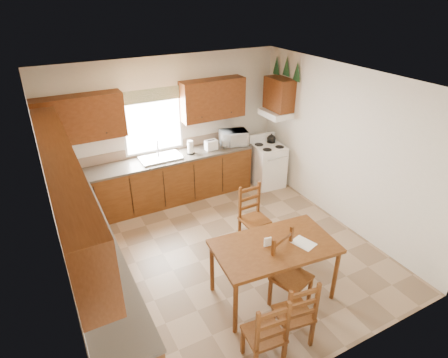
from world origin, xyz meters
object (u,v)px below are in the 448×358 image
chair_near_left (264,330)px  chair_near_right (294,309)px  chair_far_left (292,273)px  microwave (234,138)px  stove (268,166)px  chair_far_right (255,217)px  dining_table (273,270)px

chair_near_left → chair_near_right: 0.47m
chair_near_left → chair_far_left: chair_far_left is taller
microwave → chair_far_left: (-0.97, -3.25, -0.54)m
chair_near_right → chair_far_left: bearing=-115.8°
chair_far_left → stove: bearing=42.4°
stove → chair_near_right: 3.91m
chair_far_right → chair_near_right: bearing=-110.5°
chair_near_right → chair_far_right: bearing=-100.2°
chair_near_left → chair_far_left: size_ratio=0.92×
dining_table → chair_near_right: chair_near_right is taller
stove → chair_near_right: (-1.94, -3.39, 0.05)m
chair_near_left → chair_far_right: 2.19m
microwave → chair_far_left: 3.44m
chair_near_right → chair_far_right: chair_far_right is taller
chair_near_right → chair_far_right: 1.93m
chair_near_right → chair_far_left: size_ratio=0.91×
dining_table → chair_far_right: bearing=75.0°
chair_far_left → chair_far_right: 1.41m
stove → dining_table: 3.18m
chair_near_right → chair_far_right: size_ratio=0.97×
chair_near_left → chair_near_right: size_ratio=1.01×
dining_table → chair_near_left: (-0.67, -0.80, 0.07)m
microwave → stove: bearing=-11.7°
stove → microwave: bearing=159.2°
dining_table → chair_near_left: size_ratio=1.62×
microwave → chair_near_left: bearing=-100.5°
chair_far_left → chair_far_right: (0.31, 1.37, -0.03)m
stove → chair_near_left: 4.22m
chair_near_left → chair_far_right: chair_far_right is taller
chair_far_right → microwave: bearing=68.8°
stove → chair_near_left: chair_near_left is taller
dining_table → chair_far_left: 0.31m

